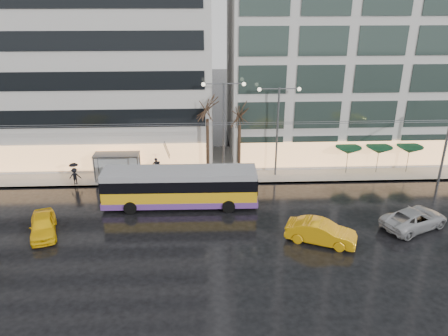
{
  "coord_description": "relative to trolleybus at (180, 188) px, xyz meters",
  "views": [
    {
      "loc": [
        0.37,
        -27.75,
        17.07
      ],
      "look_at": [
        1.78,
        5.0,
        3.36
      ],
      "focal_mm": 35.0,
      "sensor_mm": 36.0,
      "label": 1
    }
  ],
  "objects": [
    {
      "name": "sidewalk",
      "position": [
        3.86,
        9.0,
        -1.51
      ],
      "size": [
        80.0,
        10.0,
        0.15
      ],
      "primitive_type": "cube",
      "color": "gray",
      "rests_on": "ground"
    },
    {
      "name": "taxi_b",
      "position": [
        10.32,
        -6.12,
        -0.77
      ],
      "size": [
        5.26,
        3.54,
        1.64
      ],
      "primitive_type": "imported",
      "rotation": [
        0.0,
        0.0,
        1.17
      ],
      "color": "orange",
      "rests_on": "ground"
    },
    {
      "name": "bus_shelter",
      "position": [
        -6.52,
        5.69,
        0.37
      ],
      "size": [
        4.2,
        1.6,
        2.51
      ],
      "color": "#595B60",
      "rests_on": "sidewalk"
    },
    {
      "name": "building_left",
      "position": [
        -14.14,
        14.0,
        9.56
      ],
      "size": [
        34.0,
        14.0,
        22.0
      ],
      "primitive_type": "cube",
      "color": "#B6B3AE",
      "rests_on": "sidewalk"
    },
    {
      "name": "street_lamp_near",
      "position": [
        3.86,
        5.8,
        4.4
      ],
      "size": [
        3.96,
        0.36,
        9.03
      ],
      "color": "#595B60",
      "rests_on": "sidewalk"
    },
    {
      "name": "taxi_a",
      "position": [
        -9.92,
        -4.15,
        -0.83
      ],
      "size": [
        3.06,
        4.78,
        1.52
      ],
      "primitive_type": "imported",
      "rotation": [
        0.0,
        0.0,
        0.31
      ],
      "color": "yellow",
      "rests_on": "ground"
    },
    {
      "name": "parasol_c",
      "position": [
        21.86,
        6.0,
        0.86
      ],
      "size": [
        2.5,
        2.5,
        2.65
      ],
      "color": "#595B60",
      "rests_on": "sidewalk"
    },
    {
      "name": "trolleybus",
      "position": [
        0.0,
        0.0,
        0.0
      ],
      "size": [
        12.69,
        5.01,
        5.87
      ],
      "color": "gold",
      "rests_on": "ground"
    },
    {
      "name": "parasol_b",
      "position": [
        18.86,
        6.0,
        0.86
      ],
      "size": [
        2.5,
        2.5,
        2.65
      ],
      "color": "#595B60",
      "rests_on": "sidewalk"
    },
    {
      "name": "building_right",
      "position": [
        20.86,
        14.0,
        11.06
      ],
      "size": [
        32.0,
        14.0,
        25.0
      ],
      "primitive_type": "cube",
      "color": "#B6B3AE",
      "rests_on": "sidewalk"
    },
    {
      "name": "pedestrian_b",
      "position": [
        -2.36,
        5.42,
        -0.57
      ],
      "size": [
        0.85,
        0.66,
        1.73
      ],
      "color": "black",
      "rests_on": "sidewalk"
    },
    {
      "name": "street_lamp_far",
      "position": [
        8.86,
        5.8,
        4.13
      ],
      "size": [
        3.96,
        0.36,
        8.53
      ],
      "color": "#595B60",
      "rests_on": "sidewalk"
    },
    {
      "name": "pedestrian_c",
      "position": [
        -9.86,
        4.4,
        -0.33
      ],
      "size": [
        1.1,
        0.92,
        2.11
      ],
      "color": "black",
      "rests_on": "sidewalk"
    },
    {
      "name": "tree_b",
      "position": [
        5.36,
        6.2,
        4.81
      ],
      "size": [
        3.2,
        3.2,
        7.7
      ],
      "color": "black",
      "rests_on": "sidewalk"
    },
    {
      "name": "parasol_a",
      "position": [
        15.86,
        6.0,
        0.86
      ],
      "size": [
        2.5,
        2.5,
        2.65
      ],
      "color": "#595B60",
      "rests_on": "sidewalk"
    },
    {
      "name": "catenary",
      "position": [
        2.86,
        2.94,
        2.66
      ],
      "size": [
        42.24,
        5.12,
        7.0
      ],
      "color": "#595B60",
      "rests_on": "ground"
    },
    {
      "name": "kerb",
      "position": [
        3.86,
        4.05,
        -1.51
      ],
      "size": [
        80.0,
        0.1,
        0.15
      ],
      "primitive_type": "cube",
      "color": "slate",
      "rests_on": "ground"
    },
    {
      "name": "ground",
      "position": [
        1.86,
        -5.0,
        -1.59
      ],
      "size": [
        140.0,
        140.0,
        0.0
      ],
      "primitive_type": "plane",
      "color": "black",
      "rests_on": "ground"
    },
    {
      "name": "sedan_silver",
      "position": [
        17.93,
        -4.37,
        -0.83
      ],
      "size": [
        6.01,
        4.62,
        1.52
      ],
      "primitive_type": "imported",
      "rotation": [
        0.0,
        0.0,
        2.02
      ],
      "color": "#A0A0A4",
      "rests_on": "ground"
    },
    {
      "name": "tree_a",
      "position": [
        2.36,
        6.0,
        5.5
      ],
      "size": [
        3.2,
        3.2,
        8.4
      ],
      "color": "black",
      "rests_on": "sidewalk"
    },
    {
      "name": "pedestrian_a",
      "position": [
        -2.64,
        6.19,
        -0.01
      ],
      "size": [
        1.23,
        1.24,
        2.19
      ],
      "color": "black",
      "rests_on": "sidewalk"
    }
  ]
}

